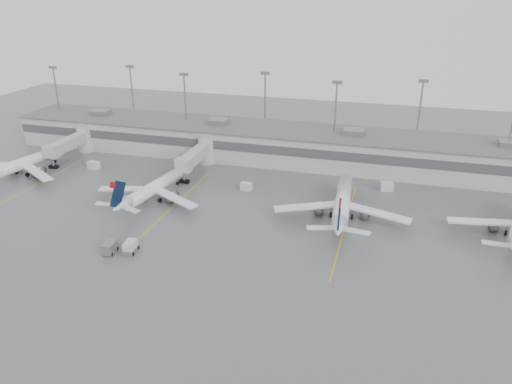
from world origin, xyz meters
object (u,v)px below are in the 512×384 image
(jet_mid_left, at_px, (153,188))
(baggage_tug, at_px, (130,248))
(jet_far_left, at_px, (22,164))
(jet_mid_right, at_px, (342,203))

(jet_mid_left, bearing_deg, baggage_tug, -65.45)
(jet_far_left, height_order, jet_mid_right, jet_mid_right)
(jet_mid_left, bearing_deg, jet_mid_right, 11.93)
(jet_mid_left, xyz_separation_m, baggage_tug, (6.27, -20.99, -1.92))
(jet_far_left, xyz_separation_m, jet_mid_left, (36.75, -4.94, -0.08))
(jet_far_left, bearing_deg, jet_mid_right, 9.36)
(jet_mid_left, distance_m, baggage_tug, 21.99)
(jet_far_left, height_order, baggage_tug, jet_far_left)
(jet_mid_left, xyz_separation_m, jet_mid_right, (39.13, 2.74, 0.27))
(jet_mid_right, bearing_deg, jet_far_left, 174.67)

